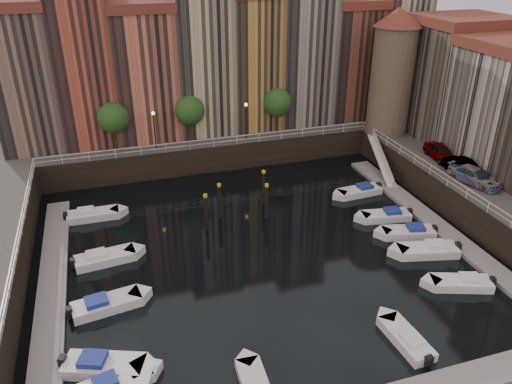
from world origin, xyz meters
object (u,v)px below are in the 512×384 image
object	(u,v)px
boat_left_1	(102,366)
car_c	(474,177)
boat_left_2	(105,304)
gangway	(382,158)
car_a	(440,153)
boat_left_0	(114,384)
corner_tower	(392,70)
car_b	(465,169)
mooring_pilings	(240,201)

from	to	relation	value
boat_left_1	car_c	size ratio (longest dim) A/B	1.03
boat_left_2	car_c	xyz separation A→B (m)	(33.01, 3.87, 3.35)
gangway	boat_left_2	bearing A→B (deg)	-154.67
car_a	car_c	xyz separation A→B (m)	(-0.58, -5.88, -0.02)
gangway	boat_left_0	world-z (taller)	gangway
corner_tower	gangway	size ratio (longest dim) A/B	1.66
car_b	mooring_pilings	bearing A→B (deg)	162.09
corner_tower	mooring_pilings	world-z (taller)	corner_tower
mooring_pilings	car_a	size ratio (longest dim) A/B	1.52
mooring_pilings	gangway	bearing A→B (deg)	14.29
gangway	boat_left_0	distance (m)	36.40
car_a	car_b	world-z (taller)	car_a
mooring_pilings	car_c	size ratio (longest dim) A/B	1.33
corner_tower	boat_left_2	size ratio (longest dim) A/B	2.71
boat_left_0	boat_left_1	xyz separation A→B (m)	(-0.58, 1.53, 0.06)
mooring_pilings	car_a	world-z (taller)	car_a
boat_left_2	car_c	size ratio (longest dim) A/B	1.01
car_a	car_b	bearing A→B (deg)	-86.79
mooring_pilings	car_a	bearing A→B (deg)	0.25
boat_left_2	car_c	world-z (taller)	car_c
mooring_pilings	boat_left_1	world-z (taller)	mooring_pilings
car_a	corner_tower	bearing A→B (deg)	102.98
car_c	gangway	bearing A→B (deg)	91.32
boat_left_0	car_a	bearing A→B (deg)	14.00
corner_tower	car_c	world-z (taller)	corner_tower
boat_left_2	car_a	distance (m)	35.14
boat_left_0	gangway	bearing A→B (deg)	22.86
car_a	car_b	xyz separation A→B (m)	(-0.22, -4.08, -0.01)
corner_tower	car_a	bearing A→B (deg)	-83.32
boat_left_1	car_b	distance (m)	35.79
gangway	mooring_pilings	distance (m)	17.74
boat_left_0	car_c	xyz separation A→B (m)	(32.82, 11.13, 3.39)
boat_left_1	boat_left_2	xyz separation A→B (m)	(0.39, 5.73, -0.01)
boat_left_2	car_b	distance (m)	34.02
car_a	boat_left_1	bearing A→B (deg)	-149.20
boat_left_2	mooring_pilings	bearing A→B (deg)	28.74
car_b	car_a	bearing A→B (deg)	79.81
boat_left_1	car_c	world-z (taller)	car_c
boat_left_0	car_b	bearing A→B (deg)	8.30
boat_left_1	car_c	bearing A→B (deg)	37.10
mooring_pilings	car_c	xyz separation A→B (m)	(20.53, -5.79, 2.08)
mooring_pilings	boat_left_2	bearing A→B (deg)	-142.24
corner_tower	car_a	size ratio (longest dim) A/B	3.13
boat_left_2	car_a	bearing A→B (deg)	7.18
corner_tower	boat_left_0	size ratio (longest dim) A/B	3.07
car_b	boat_left_0	bearing A→B (deg)	-165.80
boat_left_0	car_c	size ratio (longest dim) A/B	0.89
corner_tower	car_b	bearing A→B (deg)	-86.41
corner_tower	car_c	xyz separation A→B (m)	(0.45, -14.67, -6.46)
mooring_pilings	car_b	xyz separation A→B (m)	(20.89, -3.99, 2.10)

